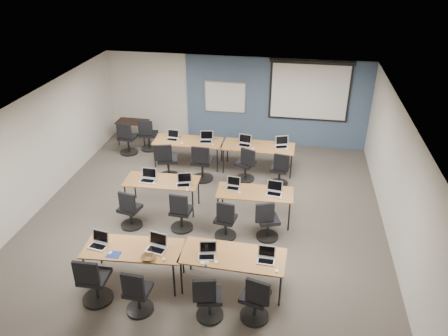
% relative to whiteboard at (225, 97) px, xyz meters
% --- Properties ---
extents(floor, '(8.00, 9.00, 0.02)m').
position_rel_whiteboard_xyz_m(floor, '(0.30, -4.43, -1.45)').
color(floor, '#6B6354').
rests_on(floor, ground).
extents(ceiling, '(8.00, 9.00, 0.02)m').
position_rel_whiteboard_xyz_m(ceiling, '(0.30, -4.43, 1.25)').
color(ceiling, white).
rests_on(ceiling, ground).
extents(wall_back, '(8.00, 0.04, 2.70)m').
position_rel_whiteboard_xyz_m(wall_back, '(0.30, 0.07, -0.10)').
color(wall_back, beige).
rests_on(wall_back, ground).
extents(wall_front, '(8.00, 0.04, 2.70)m').
position_rel_whiteboard_xyz_m(wall_front, '(0.30, -8.93, -0.10)').
color(wall_front, beige).
rests_on(wall_front, ground).
extents(wall_left, '(0.04, 9.00, 2.70)m').
position_rel_whiteboard_xyz_m(wall_left, '(-3.70, -4.43, -0.10)').
color(wall_left, beige).
rests_on(wall_left, ground).
extents(wall_right, '(0.04, 9.00, 2.70)m').
position_rel_whiteboard_xyz_m(wall_right, '(4.30, -4.43, -0.10)').
color(wall_right, beige).
rests_on(wall_right, ground).
extents(blue_accent_panel, '(5.50, 0.04, 2.70)m').
position_rel_whiteboard_xyz_m(blue_accent_panel, '(1.55, 0.04, -0.10)').
color(blue_accent_panel, '#3D5977').
rests_on(blue_accent_panel, wall_back).
extents(whiteboard, '(1.28, 0.03, 0.98)m').
position_rel_whiteboard_xyz_m(whiteboard, '(0.00, 0.00, 0.00)').
color(whiteboard, '#ADADAD').
rests_on(whiteboard, wall_back).
extents(projector_screen, '(2.40, 0.10, 1.82)m').
position_rel_whiteboard_xyz_m(projector_screen, '(2.50, -0.02, 0.44)').
color(projector_screen, black).
rests_on(projector_screen, wall_back).
extents(training_table_front_left, '(1.80, 0.75, 0.73)m').
position_rel_whiteboard_xyz_m(training_table_front_left, '(-0.60, -6.56, -0.76)').
color(training_table_front_left, brown).
rests_on(training_table_front_left, floor).
extents(training_table_front_right, '(1.87, 0.78, 0.73)m').
position_rel_whiteboard_xyz_m(training_table_front_right, '(1.23, -6.46, -0.76)').
color(training_table_front_right, brown).
rests_on(training_table_front_right, floor).
extents(training_table_mid_left, '(1.73, 0.72, 0.73)m').
position_rel_whiteboard_xyz_m(training_table_mid_left, '(-0.82, -4.06, -0.77)').
color(training_table_mid_left, brown).
rests_on(training_table_mid_left, floor).
extents(training_table_mid_right, '(1.70, 0.71, 0.73)m').
position_rel_whiteboard_xyz_m(training_table_mid_right, '(1.39, -4.21, -0.77)').
color(training_table_mid_right, brown).
rests_on(training_table_mid_right, floor).
extents(training_table_back_left, '(1.90, 0.79, 0.73)m').
position_rel_whiteboard_xyz_m(training_table_back_left, '(-0.75, -1.76, -0.76)').
color(training_table_back_left, '#A5592A').
rests_on(training_table_back_left, floor).
extents(training_table_back_right, '(1.94, 0.81, 0.73)m').
position_rel_whiteboard_xyz_m(training_table_back_right, '(1.22, -1.78, -0.76)').
color(training_table_back_right, brown).
rests_on(training_table_back_right, floor).
extents(laptop_0, '(0.33, 0.28, 0.25)m').
position_rel_whiteboard_xyz_m(laptop_0, '(-1.24, -6.58, -0.66)').
color(laptop_0, '#B3B3BB').
rests_on(laptop_0, training_table_front_left).
extents(mouse_0, '(0.07, 0.11, 0.04)m').
position_rel_whiteboard_xyz_m(mouse_0, '(-0.94, -6.77, -0.71)').
color(mouse_0, white).
rests_on(mouse_0, training_table_front_left).
extents(task_chair_0, '(0.54, 0.54, 1.02)m').
position_rel_whiteboard_xyz_m(task_chair_0, '(-1.09, -7.24, -1.03)').
color(task_chair_0, black).
rests_on(task_chair_0, floor).
extents(laptop_1, '(0.35, 0.30, 0.27)m').
position_rel_whiteboard_xyz_m(laptop_1, '(-0.16, -6.49, -0.65)').
color(laptop_1, '#A9A9A9').
rests_on(laptop_1, training_table_front_left).
extents(mouse_1, '(0.07, 0.10, 0.03)m').
position_rel_whiteboard_xyz_m(mouse_1, '(0.05, -6.78, -0.71)').
color(mouse_1, white).
rests_on(mouse_1, training_table_front_left).
extents(task_chair_1, '(0.48, 0.48, 0.96)m').
position_rel_whiteboard_xyz_m(task_chair_1, '(-0.26, -7.36, -1.06)').
color(task_chair_1, black).
rests_on(task_chair_1, floor).
extents(laptop_2, '(0.31, 0.26, 0.24)m').
position_rel_whiteboard_xyz_m(laptop_2, '(0.78, -6.54, -0.66)').
color(laptop_2, '#B2B2BF').
rests_on(laptop_2, training_table_front_right).
extents(mouse_2, '(0.09, 0.12, 0.04)m').
position_rel_whiteboard_xyz_m(mouse_2, '(0.97, -6.70, -0.71)').
color(mouse_2, white).
rests_on(mouse_2, training_table_front_right).
extents(task_chair_2, '(0.47, 0.47, 0.96)m').
position_rel_whiteboard_xyz_m(task_chair_2, '(0.95, -7.28, -1.06)').
color(task_chair_2, black).
rests_on(task_chair_2, floor).
extents(laptop_3, '(0.31, 0.26, 0.23)m').
position_rel_whiteboard_xyz_m(laptop_3, '(1.83, -6.48, -0.66)').
color(laptop_3, silver).
rests_on(laptop_3, training_table_front_right).
extents(mouse_3, '(0.09, 0.12, 0.04)m').
position_rel_whiteboard_xyz_m(mouse_3, '(2.03, -6.75, -0.71)').
color(mouse_3, white).
rests_on(mouse_3, training_table_front_right).
extents(task_chair_3, '(0.50, 0.49, 0.98)m').
position_rel_whiteboard_xyz_m(task_chair_3, '(1.72, -7.18, -1.05)').
color(task_chair_3, black).
rests_on(task_chair_3, floor).
extents(laptop_4, '(0.35, 0.30, 0.27)m').
position_rel_whiteboard_xyz_m(laptop_4, '(-1.13, -4.09, -0.65)').
color(laptop_4, '#B5B5B6').
rests_on(laptop_4, training_table_mid_left).
extents(mouse_4, '(0.07, 0.10, 0.03)m').
position_rel_whiteboard_xyz_m(mouse_4, '(-0.92, -4.25, -0.71)').
color(mouse_4, white).
rests_on(mouse_4, training_table_mid_left).
extents(task_chair_4, '(0.48, 0.48, 0.97)m').
position_rel_whiteboard_xyz_m(task_chair_4, '(-1.28, -4.99, -1.05)').
color(task_chair_4, black).
rests_on(task_chair_4, floor).
extents(laptop_5, '(0.33, 0.28, 0.25)m').
position_rel_whiteboard_xyz_m(laptop_5, '(-0.26, -4.15, -0.66)').
color(laptop_5, '#B7B7B9').
rests_on(laptop_5, training_table_mid_left).
extents(mouse_5, '(0.08, 0.11, 0.04)m').
position_rel_whiteboard_xyz_m(mouse_5, '(-0.12, -4.39, -0.71)').
color(mouse_5, white).
rests_on(mouse_5, training_table_mid_left).
extents(task_chair_5, '(0.50, 0.50, 0.98)m').
position_rel_whiteboard_xyz_m(task_chair_5, '(-0.15, -4.89, -1.05)').
color(task_chair_5, black).
rests_on(task_chair_5, floor).
extents(laptop_6, '(0.31, 0.26, 0.24)m').
position_rel_whiteboard_xyz_m(laptop_6, '(0.88, -4.10, -0.66)').
color(laptop_6, '#B5B4BF').
rests_on(laptop_6, training_table_mid_right).
extents(mouse_6, '(0.07, 0.10, 0.03)m').
position_rel_whiteboard_xyz_m(mouse_6, '(1.05, -4.31, -0.71)').
color(mouse_6, white).
rests_on(mouse_6, training_table_mid_right).
extents(task_chair_6, '(0.47, 0.47, 0.96)m').
position_rel_whiteboard_xyz_m(task_chair_6, '(0.86, -5.01, -1.06)').
color(task_chair_6, black).
rests_on(task_chair_6, floor).
extents(laptop_7, '(0.35, 0.29, 0.26)m').
position_rel_whiteboard_xyz_m(laptop_7, '(1.81, -4.19, -0.66)').
color(laptop_7, '#A3A4AE').
rests_on(laptop_7, training_table_mid_right).
extents(mouse_7, '(0.07, 0.10, 0.03)m').
position_rel_whiteboard_xyz_m(mouse_7, '(1.97, -4.38, -0.71)').
color(mouse_7, white).
rests_on(mouse_7, training_table_mid_right).
extents(task_chair_7, '(0.50, 0.48, 0.97)m').
position_rel_whiteboard_xyz_m(task_chair_7, '(1.73, -4.90, -1.05)').
color(task_chair_7, black).
rests_on(task_chair_7, floor).
extents(laptop_8, '(0.33, 0.28, 0.25)m').
position_rel_whiteboard_xyz_m(laptop_8, '(-1.20, -1.73, -0.66)').
color(laptop_8, '#A9A9A9').
rests_on(laptop_8, training_table_back_left).
extents(mouse_8, '(0.08, 0.11, 0.04)m').
position_rel_whiteboard_xyz_m(mouse_8, '(-0.87, -1.97, -0.71)').
color(mouse_8, white).
rests_on(mouse_8, training_table_back_left).
extents(task_chair_8, '(0.58, 0.58, 1.05)m').
position_rel_whiteboard_xyz_m(task_chair_8, '(-1.11, -2.65, -1.01)').
color(task_chair_8, black).
rests_on(task_chair_8, floor).
extents(laptop_9, '(0.36, 0.31, 0.27)m').
position_rel_whiteboard_xyz_m(laptop_9, '(-0.25, -1.70, -0.65)').
color(laptop_9, silver).
rests_on(laptop_9, training_table_back_left).
extents(mouse_9, '(0.08, 0.11, 0.03)m').
position_rel_whiteboard_xyz_m(mouse_9, '(-0.01, -1.90, -0.71)').
color(mouse_9, white).
rests_on(mouse_9, training_table_back_left).
extents(task_chair_9, '(0.57, 0.57, 1.05)m').
position_rel_whiteboard_xyz_m(task_chair_9, '(-0.18, -2.61, -1.01)').
color(task_chair_9, black).
rests_on(task_chair_9, floor).
extents(laptop_10, '(0.35, 0.30, 0.27)m').
position_rel_whiteboard_xyz_m(laptop_10, '(0.84, -1.76, -0.65)').
color(laptop_10, '#BABABA').
rests_on(laptop_10, training_table_back_right).
extents(mouse_10, '(0.07, 0.11, 0.04)m').
position_rel_whiteboard_xyz_m(mouse_10, '(1.09, -1.98, -0.71)').
color(mouse_10, white).
rests_on(mouse_10, training_table_back_right).
extents(task_chair_10, '(0.53, 0.50, 0.98)m').
position_rel_whiteboard_xyz_m(task_chair_10, '(0.97, -2.43, -1.05)').
color(task_chair_10, black).
rests_on(task_chair_10, floor).
extents(laptop_11, '(0.36, 0.31, 0.27)m').
position_rel_whiteboard_xyz_m(laptop_11, '(1.84, -1.70, -0.65)').
color(laptop_11, silver).
rests_on(laptop_11, training_table_back_right).
extents(mouse_11, '(0.07, 0.10, 0.03)m').
position_rel_whiteboard_xyz_m(mouse_11, '(1.99, -1.86, -0.71)').
color(mouse_11, white).
rests_on(mouse_11, training_table_back_right).
extents(task_chair_11, '(0.48, 0.48, 0.96)m').
position_rel_whiteboard_xyz_m(task_chair_11, '(1.86, -2.54, -1.05)').
color(task_chair_11, black).
rests_on(task_chair_11, floor).
extents(blue_mousepad, '(0.24, 0.20, 0.01)m').
position_rel_whiteboard_xyz_m(blue_mousepad, '(-0.87, -6.80, -0.72)').
color(blue_mousepad, navy).
rests_on(blue_mousepad, training_table_front_left).
extents(snack_bowl, '(0.29, 0.29, 0.06)m').
position_rel_whiteboard_xyz_m(snack_bowl, '(-0.22, -6.81, -0.69)').
color(snack_bowl, brown).
rests_on(snack_bowl, training_table_front_left).
extents(snack_plate, '(0.18, 0.18, 0.01)m').
position_rel_whiteboard_xyz_m(snack_plate, '(0.76, -6.72, -0.71)').
color(snack_plate, white).
rests_on(snack_plate, training_table_front_right).
extents(coffee_cup, '(0.06, 0.06, 0.06)m').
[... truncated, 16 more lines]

